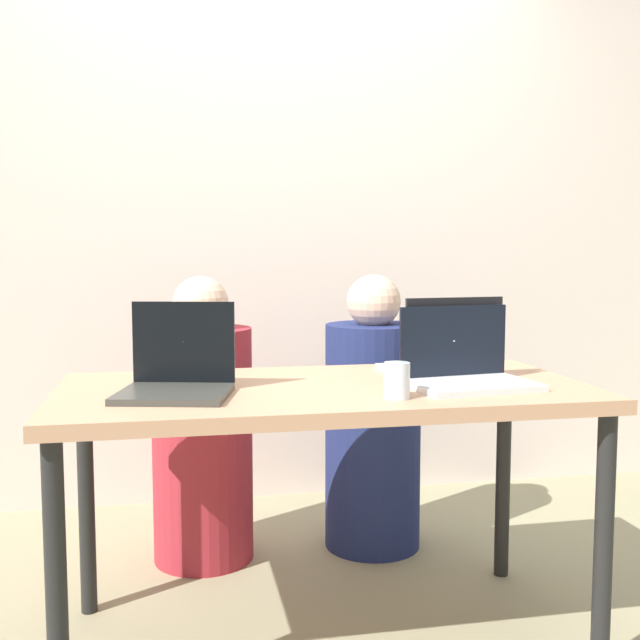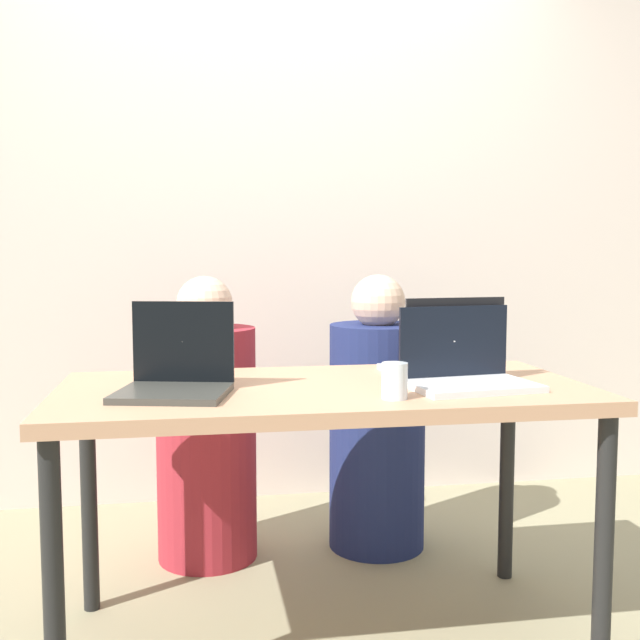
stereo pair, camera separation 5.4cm
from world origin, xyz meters
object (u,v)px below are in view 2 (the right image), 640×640
object	(u,v)px
person_on_left	(206,434)
laptop_back_right	(443,358)
laptop_front_right	(466,370)
water_glass_right	(395,383)
person_on_right	(377,427)
laptop_front_left	(176,374)

from	to	relation	value
person_on_left	laptop_back_right	world-z (taller)	person_on_left
laptop_back_right	laptop_front_right	bearing A→B (deg)	84.86
laptop_front_right	water_glass_right	distance (m)	0.28
laptop_back_right	laptop_front_right	distance (m)	0.19
person_on_right	laptop_front_left	world-z (taller)	person_on_right
laptop_front_left	water_glass_right	bearing A→B (deg)	-3.56
laptop_front_left	water_glass_right	distance (m)	0.58
person_on_left	person_on_right	bearing A→B (deg)	-172.18
laptop_front_right	laptop_back_right	bearing A→B (deg)	82.53
person_on_left	laptop_front_left	xyz separation A→B (m)	(-0.09, -0.71, 0.34)
laptop_front_right	water_glass_right	xyz separation A→B (m)	(-0.24, -0.13, -0.01)
person_on_right	laptop_front_right	size ratio (longest dim) A/B	2.85
person_on_left	water_glass_right	bearing A→B (deg)	125.84
person_on_left	water_glass_right	size ratio (longest dim) A/B	11.13
laptop_front_left	water_glass_right	xyz separation A→B (m)	(0.56, -0.17, -0.01)
person_on_right	laptop_front_right	world-z (taller)	person_on_right
person_on_left	water_glass_right	xyz separation A→B (m)	(0.47, -0.88, 0.33)
person_on_left	laptop_front_right	size ratio (longest dim) A/B	2.84
laptop_front_left	person_on_left	bearing A→B (deg)	96.21
water_glass_right	laptop_front_left	bearing A→B (deg)	163.09
person_on_right	laptop_front_right	bearing A→B (deg)	97.71
laptop_back_right	person_on_right	bearing A→B (deg)	-88.32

